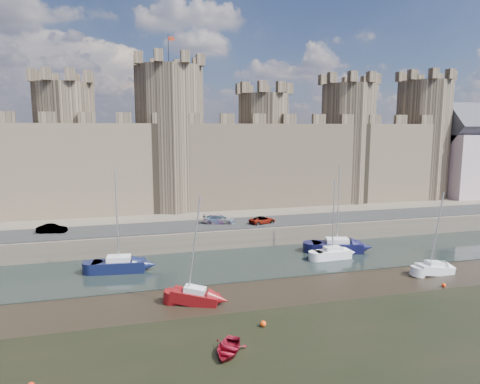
{
  "coord_description": "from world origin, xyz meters",
  "views": [
    {
      "loc": [
        -5.21,
        -22.84,
        15.79
      ],
      "look_at": [
        6.8,
        22.0,
        8.84
      ],
      "focal_mm": 32.0,
      "sensor_mm": 36.0,
      "label": 1
    }
  ],
  "objects": [
    {
      "name": "sailboat_3",
      "position": [
        20.57,
        25.3,
        0.84
      ],
      "size": [
        6.73,
        4.15,
        11.02
      ],
      "rotation": [
        0.0,
        0.0,
        -0.29
      ],
      "color": "black",
      "rests_on": "ground"
    },
    {
      "name": "buoy_1",
      "position": [
        4.95,
        7.91,
        0.25
      ],
      "size": [
        0.5,
        0.5,
        0.5
      ],
      "primitive_type": "sphere",
      "color": "#F2410A",
      "rests_on": "ground"
    },
    {
      "name": "buoy_3",
      "position": [
        25.12,
        11.41,
        0.21
      ],
      "size": [
        0.43,
        0.43,
        0.43
      ],
      "primitive_type": "sphere",
      "color": "#FF310B",
      "rests_on": "ground"
    },
    {
      "name": "quay",
      "position": [
        0.0,
        60.0,
        1.25
      ],
      "size": [
        160.0,
        60.0,
        2.5
      ],
      "primitive_type": "cube",
      "color": "#4C443A",
      "rests_on": "ground"
    },
    {
      "name": "car_1",
      "position": [
        -14.64,
        34.65,
        3.1
      ],
      "size": [
        3.8,
        1.92,
        1.2
      ],
      "primitive_type": "imported",
      "rotation": [
        0.0,
        0.0,
        1.38
      ],
      "color": "gray",
      "rests_on": "quay"
    },
    {
      "name": "car_3",
      "position": [
        12.97,
        32.9,
        3.03
      ],
      "size": [
        4.2,
        2.86,
        1.07
      ],
      "primitive_type": "imported",
      "rotation": [
        0.0,
        0.0,
        1.88
      ],
      "color": "gray",
      "rests_on": "quay"
    },
    {
      "name": "sailboat_1",
      "position": [
        -6.37,
        24.49,
        0.87
      ],
      "size": [
        5.85,
        2.82,
        11.3
      ],
      "rotation": [
        0.0,
        0.0,
        -0.11
      ],
      "color": "black",
      "rests_on": "ground"
    },
    {
      "name": "car_2",
      "position": [
        7.09,
        34.47,
        3.15
      ],
      "size": [
        4.77,
        2.9,
        1.29
      ],
      "primitive_type": "imported",
      "rotation": [
        0.0,
        0.0,
        1.31
      ],
      "color": "gray",
      "rests_on": "quay"
    },
    {
      "name": "road",
      "position": [
        0.0,
        34.0,
        2.55
      ],
      "size": [
        160.0,
        7.0,
        0.1
      ],
      "primitive_type": "cube",
      "color": "black",
      "rests_on": "quay"
    },
    {
      "name": "water_channel",
      "position": [
        0.0,
        24.0,
        0.04
      ],
      "size": [
        160.0,
        12.0,
        0.08
      ],
      "primitive_type": "cube",
      "color": "black",
      "rests_on": "ground"
    },
    {
      "name": "sailboat_4",
      "position": [
        0.39,
        13.84,
        0.73
      ],
      "size": [
        4.56,
        3.15,
        9.94
      ],
      "rotation": [
        0.0,
        0.0,
        -0.39
      ],
      "color": "#670B0E",
      "rests_on": "ground"
    },
    {
      "name": "castle",
      "position": [
        -0.64,
        48.0,
        11.67
      ],
      "size": [
        108.5,
        11.0,
        29.0
      ],
      "color": "#42382B",
      "rests_on": "quay"
    },
    {
      "name": "sailboat_2",
      "position": [
        18.61,
        22.75,
        0.78
      ],
      "size": [
        4.46,
        1.84,
        9.52
      ],
      "rotation": [
        0.0,
        0.0,
        0.03
      ],
      "color": "silver",
      "rests_on": "ground"
    },
    {
      "name": "sailboat_5",
      "position": [
        26.87,
        14.99,
        0.67
      ],
      "size": [
        4.24,
        1.73,
        9.06
      ],
      "rotation": [
        0.0,
        0.0,
        0.02
      ],
      "color": "silver",
      "rests_on": "ground"
    },
    {
      "name": "dinghy_4",
      "position": [
        1.24,
        4.51,
        0.33
      ],
      "size": [
        3.57,
        3.94,
        0.67
      ],
      "primitive_type": "imported",
      "rotation": [
        1.57,
        0.0,
        5.79
      ],
      "color": "maroon",
      "rests_on": "ground"
    }
  ]
}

